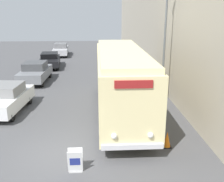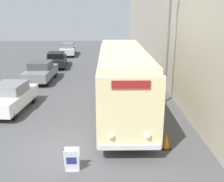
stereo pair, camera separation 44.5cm
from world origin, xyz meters
The scene contains 10 objects.
ground_plane centered at (0.00, 0.00, 0.00)m, with size 80.00×80.00×0.00m, color #4C4C4F.
building_wall_right centered at (6.26, 10.00, 3.64)m, with size 0.30×60.00×7.28m.
vintage_bus centered at (2.78, 4.36, 1.94)m, with size 2.41×9.78×3.46m.
sign_board centered at (0.74, -1.03, 0.41)m, with size 0.51×0.32×0.85m.
streetlamp centered at (5.46, 6.10, 4.54)m, with size 0.36×0.36×7.10m.
parked_car_near centered at (-3.43, 4.91, 0.76)m, with size 2.14×4.18×1.53m.
parked_car_mid centered at (-3.27, 11.21, 0.80)m, with size 1.99×4.26×1.56m.
parked_car_far centered at (-3.08, 16.70, 0.75)m, with size 2.25×4.54×1.43m.
parked_car_distant centered at (-2.92, 23.76, 0.76)m, with size 1.99×4.69×1.51m.
traffic_cone centered at (4.35, 0.50, 0.33)m, with size 0.36×0.36×0.67m.
Camera 2 is at (2.00, -8.99, 5.37)m, focal length 42.00 mm.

